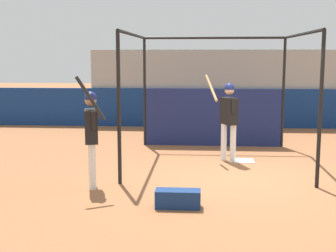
{
  "coord_description": "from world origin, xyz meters",
  "views": [
    {
      "loc": [
        -0.68,
        -8.86,
        2.34
      ],
      "look_at": [
        -1.35,
        0.26,
        0.95
      ],
      "focal_mm": 50.0,
      "sensor_mm": 36.0,
      "label": 1
    }
  ],
  "objects_px": {
    "player_batter": "(228,114)",
    "equipment_bag": "(178,199)",
    "player_waiting": "(91,130)",
    "baseball": "(224,149)"
  },
  "relations": [
    {
      "from": "player_batter",
      "to": "equipment_bag",
      "type": "height_order",
      "value": "player_batter"
    },
    {
      "from": "baseball",
      "to": "equipment_bag",
      "type": "bearing_deg",
      "value": -101.78
    },
    {
      "from": "player_waiting",
      "to": "baseball",
      "type": "bearing_deg",
      "value": 130.36
    },
    {
      "from": "player_batter",
      "to": "baseball",
      "type": "bearing_deg",
      "value": -26.97
    },
    {
      "from": "player_batter",
      "to": "equipment_bag",
      "type": "bearing_deg",
      "value": 136.37
    },
    {
      "from": "player_batter",
      "to": "baseball",
      "type": "height_order",
      "value": "player_batter"
    },
    {
      "from": "player_waiting",
      "to": "player_batter",
      "type": "bearing_deg",
      "value": 119.37
    },
    {
      "from": "player_batter",
      "to": "equipment_bag",
      "type": "xyz_separation_m",
      "value": [
        -0.94,
        -3.32,
        -0.91
      ]
    },
    {
      "from": "player_batter",
      "to": "player_waiting",
      "type": "height_order",
      "value": "player_waiting"
    },
    {
      "from": "player_batter",
      "to": "player_waiting",
      "type": "distance_m",
      "value": 3.43
    }
  ]
}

